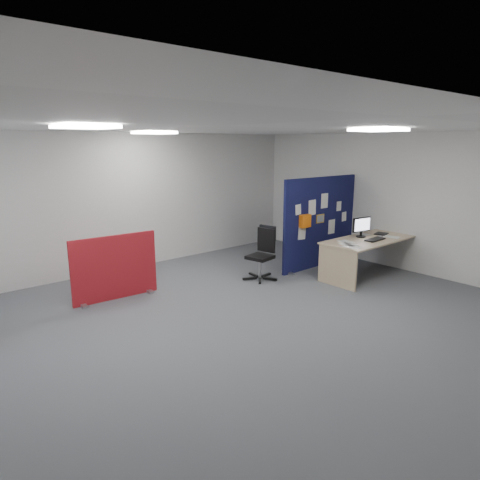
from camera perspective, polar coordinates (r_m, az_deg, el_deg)
floor at (r=6.06m, az=-2.54°, el=-11.47°), size 9.00×9.00×0.00m
ceiling at (r=5.53m, az=-2.82°, el=14.95°), size 9.00×7.00×0.02m
wall_back at (r=8.64m, az=-17.16°, el=4.64°), size 9.00×0.02×2.70m
wall_right at (r=9.09m, az=20.37°, el=4.78°), size 0.02×7.00×2.70m
ceiling_lights at (r=6.26m, az=-4.19°, el=14.40°), size 4.10×4.10×0.04m
navy_divider at (r=8.90m, az=10.79°, el=2.36°), size 2.22×0.30×1.84m
main_desk at (r=8.48m, az=16.52°, el=-0.84°), size 1.98×0.88×0.73m
monitor_main at (r=8.47m, az=15.89°, el=1.78°), size 0.43×0.18×0.38m
keyboard at (r=8.33m, az=17.54°, el=0.07°), size 0.45×0.19×0.02m
mouse at (r=8.60m, az=18.14°, el=0.44°), size 0.11×0.07×0.03m
paper_tray at (r=8.93m, az=18.32°, el=0.81°), size 0.33×0.28×0.01m
red_divider at (r=7.21m, az=-16.33°, el=-3.63°), size 1.41×0.30×1.06m
office_chair at (r=7.97m, az=3.12°, el=-1.31°), size 0.64×0.64×0.97m
desk_papers at (r=8.21m, az=15.77°, el=-0.07°), size 1.50×0.84×0.00m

